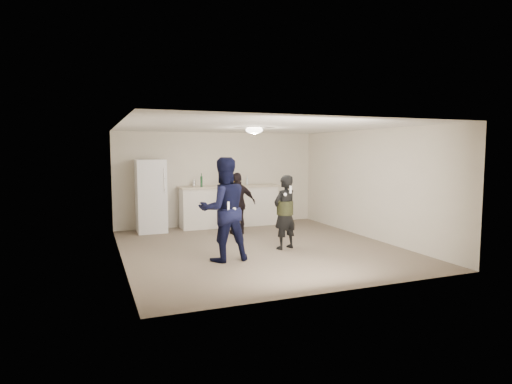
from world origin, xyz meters
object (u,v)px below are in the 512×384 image
object	(u,v)px
man	(224,209)
woman	(285,212)
fridge	(151,196)
shaker	(194,183)
spectator	(238,203)
counter	(230,207)

from	to	relation	value
man	woman	size ratio (longest dim) A/B	1.25
fridge	shaker	bearing A→B (deg)	9.91
woman	spectator	bearing A→B (deg)	-96.75
counter	man	world-z (taller)	man
fridge	spectator	bearing A→B (deg)	-28.66
counter	man	xyz separation A→B (m)	(-1.21, -3.39, 0.43)
shaker	counter	bearing A→B (deg)	-7.96
counter	woman	xyz separation A→B (m)	(0.24, -2.95, 0.24)
counter	man	distance (m)	3.63
shaker	woman	size ratio (longest dim) A/B	0.11
fridge	woman	size ratio (longest dim) A/B	1.18
counter	spectator	size ratio (longest dim) A/B	1.74
counter	woman	bearing A→B (deg)	-85.33
man	shaker	bearing A→B (deg)	-96.16
shaker	man	size ratio (longest dim) A/B	0.09
fridge	woman	distance (m)	3.69
man	spectator	size ratio (longest dim) A/B	1.27
counter	fridge	size ratio (longest dim) A/B	1.44
woman	spectator	world-z (taller)	woman
counter	shaker	world-z (taller)	shaker
man	spectator	world-z (taller)	man
man	counter	bearing A→B (deg)	-111.12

